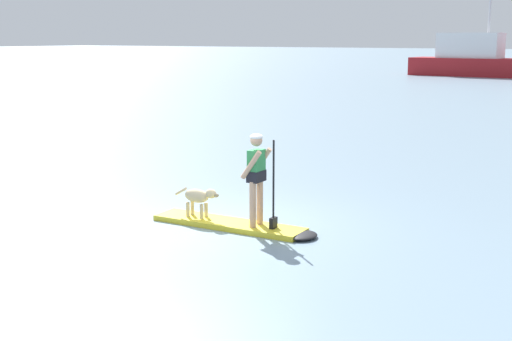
{
  "coord_description": "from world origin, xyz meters",
  "views": [
    {
      "loc": [
        6.83,
        -10.51,
        3.48
      ],
      "look_at": [
        0.0,
        1.0,
        0.9
      ],
      "focal_mm": 48.84,
      "sensor_mm": 36.0,
      "label": 1
    }
  ],
  "objects_px": {
    "person_paddler": "(257,173)",
    "dog": "(199,197)",
    "moored_boat_center": "(477,60)",
    "paddleboard": "(239,226)"
  },
  "relations": [
    {
      "from": "person_paddler",
      "to": "dog",
      "type": "relative_size",
      "value": 1.7
    },
    {
      "from": "person_paddler",
      "to": "moored_boat_center",
      "type": "xyz_separation_m",
      "value": [
        -8.84,
        53.35,
        0.35
      ]
    },
    {
      "from": "paddleboard",
      "to": "moored_boat_center",
      "type": "height_order",
      "value": "moored_boat_center"
    },
    {
      "from": "person_paddler",
      "to": "dog",
      "type": "bearing_deg",
      "value": -178.86
    },
    {
      "from": "moored_boat_center",
      "to": "person_paddler",
      "type": "bearing_deg",
      "value": -80.59
    },
    {
      "from": "paddleboard",
      "to": "dog",
      "type": "distance_m",
      "value": 0.99
    },
    {
      "from": "person_paddler",
      "to": "dog",
      "type": "xyz_separation_m",
      "value": [
        -1.27,
        -0.03,
        -0.59
      ]
    },
    {
      "from": "dog",
      "to": "moored_boat_center",
      "type": "bearing_deg",
      "value": 98.08
    },
    {
      "from": "paddleboard",
      "to": "person_paddler",
      "type": "distance_m",
      "value": 1.1
    },
    {
      "from": "dog",
      "to": "moored_boat_center",
      "type": "xyz_separation_m",
      "value": [
        -7.57,
        53.38,
        0.94
      ]
    }
  ]
}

